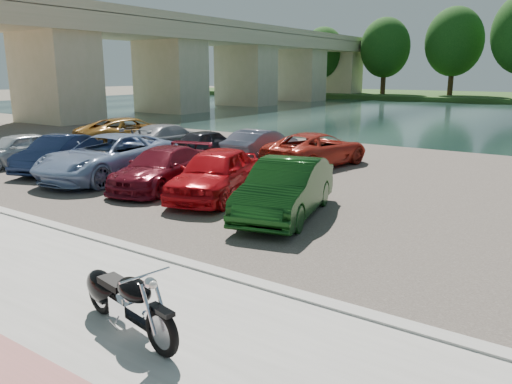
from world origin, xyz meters
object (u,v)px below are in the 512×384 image
at_px(car_1, 59,154).
at_px(car_2, 109,157).
at_px(motorcycle, 121,298).
at_px(car_0, 16,149).

bearing_deg(car_1, car_2, -15.53).
bearing_deg(car_2, motorcycle, -44.58).
relative_size(motorcycle, car_2, 0.42).
xyz_separation_m(car_0, car_2, (5.03, 0.50, 0.12)).
bearing_deg(motorcycle, car_1, 160.22).
relative_size(car_1, car_2, 0.74).
bearing_deg(motorcycle, car_2, 152.44).
height_order(car_0, car_1, car_1).
distance_m(car_0, car_1, 2.43).
xyz_separation_m(motorcycle, car_0, (-13.84, 6.51, 0.13)).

